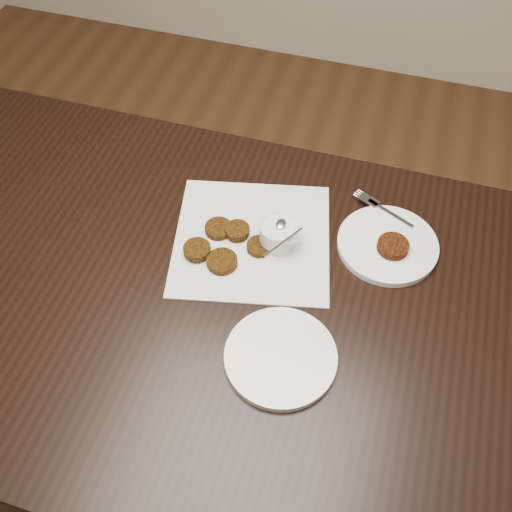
{
  "coord_description": "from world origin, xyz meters",
  "views": [
    {
      "loc": [
        0.26,
        -0.57,
        1.72
      ],
      "look_at": [
        0.05,
        0.11,
        0.8
      ],
      "focal_mm": 40.48,
      "sensor_mm": 36.0,
      "label": 1
    }
  ],
  "objects_px": {
    "napkin": "(252,239)",
    "plate_empty": "(281,357)",
    "table": "(200,370)",
    "plate_with_patty": "(388,242)",
    "sauce_ramekin": "(279,225)"
  },
  "relations": [
    {
      "from": "napkin",
      "to": "plate_empty",
      "type": "bearing_deg",
      "value": -62.43
    },
    {
      "from": "table",
      "to": "plate_with_patty",
      "type": "bearing_deg",
      "value": 30.79
    },
    {
      "from": "plate_with_patty",
      "to": "plate_empty",
      "type": "bearing_deg",
      "value": -114.55
    },
    {
      "from": "napkin",
      "to": "plate_with_patty",
      "type": "height_order",
      "value": "plate_with_patty"
    },
    {
      "from": "sauce_ramekin",
      "to": "plate_empty",
      "type": "height_order",
      "value": "sauce_ramekin"
    },
    {
      "from": "table",
      "to": "plate_empty",
      "type": "xyz_separation_m",
      "value": [
        0.23,
        -0.1,
        0.38
      ]
    },
    {
      "from": "napkin",
      "to": "sauce_ramekin",
      "type": "distance_m",
      "value": 0.08
    },
    {
      "from": "napkin",
      "to": "sauce_ramekin",
      "type": "xyz_separation_m",
      "value": [
        0.06,
        0.01,
        0.06
      ]
    },
    {
      "from": "napkin",
      "to": "sauce_ramekin",
      "type": "relative_size",
      "value": 2.88
    },
    {
      "from": "sauce_ramekin",
      "to": "plate_empty",
      "type": "xyz_separation_m",
      "value": [
        0.08,
        -0.26,
        -0.05
      ]
    },
    {
      "from": "sauce_ramekin",
      "to": "plate_with_patty",
      "type": "distance_m",
      "value": 0.24
    },
    {
      "from": "plate_with_patty",
      "to": "plate_empty",
      "type": "height_order",
      "value": "plate_with_patty"
    },
    {
      "from": "plate_with_patty",
      "to": "plate_empty",
      "type": "xyz_separation_m",
      "value": [
        -0.15,
        -0.32,
        -0.01
      ]
    },
    {
      "from": "sauce_ramekin",
      "to": "plate_with_patty",
      "type": "height_order",
      "value": "sauce_ramekin"
    },
    {
      "from": "sauce_ramekin",
      "to": "plate_empty",
      "type": "distance_m",
      "value": 0.28
    }
  ]
}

